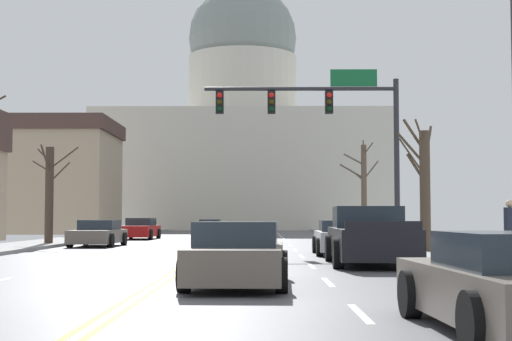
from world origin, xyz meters
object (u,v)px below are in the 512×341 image
(signal_gantry, at_px, (328,118))
(sedan_oncoming_00, at_px, (98,234))
(sedan_near_02, at_px, (238,256))
(sedan_oncoming_01, at_px, (141,229))
(pickup_truck_near_01, at_px, (370,238))
(pedestrian_01, at_px, (510,226))
(sedan_oncoming_02, at_px, (210,227))
(sedan_near_00, at_px, (341,238))
(street_lamp_right, at_px, (502,71))

(signal_gantry, xyz_separation_m, sedan_oncoming_00, (-10.28, 4.63, -4.79))
(sedan_near_02, xyz_separation_m, sedan_oncoming_01, (-6.90, 31.78, 0.01))
(pickup_truck_near_01, xyz_separation_m, sedan_near_02, (-3.58, -6.84, -0.16))
(pickup_truck_near_01, xyz_separation_m, pedestrian_01, (3.92, -0.27, 0.34))
(signal_gantry, bearing_deg, pedestrian_01, -64.97)
(signal_gantry, relative_size, sedan_oncoming_02, 1.78)
(sedan_near_00, relative_size, sedan_oncoming_01, 0.93)
(signal_gantry, relative_size, pedestrian_01, 4.63)
(street_lamp_right, bearing_deg, sedan_oncoming_01, 114.61)
(signal_gantry, distance_m, pickup_truck_near_01, 10.06)
(street_lamp_right, relative_size, sedan_oncoming_00, 1.80)
(sedan_oncoming_00, bearing_deg, pickup_truck_near_01, -51.84)
(sedan_near_00, bearing_deg, signal_gantry, 92.86)
(sedan_near_00, xyz_separation_m, pedestrian_01, (4.14, -6.03, 0.51))
(street_lamp_right, bearing_deg, signal_gantry, 103.48)
(sedan_oncoming_01, height_order, pedestrian_01, pedestrian_01)
(pickup_truck_near_01, bearing_deg, sedan_oncoming_00, 128.16)
(sedan_near_00, xyz_separation_m, pickup_truck_near_01, (0.22, -5.76, 0.17))
(sedan_near_00, relative_size, sedan_oncoming_02, 0.98)
(street_lamp_right, xyz_separation_m, pedestrian_01, (1.26, 3.49, -3.77))
(sedan_near_02, distance_m, sedan_oncoming_02, 45.68)
(sedan_near_00, relative_size, pickup_truck_near_01, 0.77)
(sedan_near_02, height_order, sedan_oncoming_00, sedan_near_02)
(sedan_near_00, bearing_deg, street_lamp_right, -73.14)
(street_lamp_right, relative_size, pickup_truck_near_01, 1.40)
(street_lamp_right, height_order, sedan_oncoming_00, street_lamp_right)
(sedan_near_00, height_order, sedan_near_02, sedan_near_02)
(signal_gantry, distance_m, street_lamp_right, 13.07)
(sedan_oncoming_02, xyz_separation_m, pedestrian_01, (11.05, -38.97, 0.55))
(street_lamp_right, xyz_separation_m, pickup_truck_near_01, (-2.66, 3.76, -4.11))
(street_lamp_right, distance_m, sedan_near_02, 8.17)
(signal_gantry, relative_size, sedan_oncoming_00, 1.79)
(pickup_truck_near_01, distance_m, sedan_oncoming_01, 27.06)
(sedan_near_00, xyz_separation_m, sedan_oncoming_01, (-10.26, 19.18, 0.02))
(pickup_truck_near_01, relative_size, pedestrian_01, 3.33)
(pickup_truck_near_01, bearing_deg, signal_gantry, 92.44)
(pickup_truck_near_01, bearing_deg, pedestrian_01, -3.99)
(sedan_oncoming_02, relative_size, pedestrian_01, 2.60)
(street_lamp_right, height_order, pedestrian_01, street_lamp_right)
(sedan_near_00, height_order, pedestrian_01, pedestrian_01)
(sedan_oncoming_01, relative_size, pedestrian_01, 2.74)
(sedan_oncoming_01, bearing_deg, sedan_near_00, -61.85)
(pickup_truck_near_01, xyz_separation_m, sedan_oncoming_00, (-10.66, 13.56, -0.19))
(sedan_oncoming_02, height_order, pedestrian_01, pedestrian_01)
(signal_gantry, xyz_separation_m, sedan_near_02, (-3.20, -15.78, -4.77))
(signal_gantry, distance_m, sedan_near_00, 5.74)
(sedan_near_00, distance_m, pedestrian_01, 7.34)
(signal_gantry, xyz_separation_m, pickup_truck_near_01, (0.38, -8.94, -4.61))
(sedan_near_02, relative_size, sedan_oncoming_01, 1.01)
(pickup_truck_near_01, xyz_separation_m, sedan_oncoming_02, (-7.13, 38.70, -0.21))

